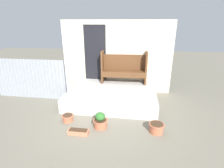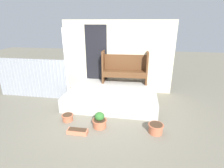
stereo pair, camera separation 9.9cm
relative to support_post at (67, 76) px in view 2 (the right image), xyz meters
The scene contains 10 objects.
ground_plane 1.47m from the support_post, ahead, with size 24.00×24.00×0.00m, color #706B5B.
porch_slab 1.81m from the support_post, 47.48° to the left, with size 2.82×2.07×0.42m.
house_wall 2.40m from the support_post, 65.65° to the left, with size 4.02×0.08×2.60m.
fence_corrugated 2.13m from the support_post, 149.29° to the left, with size 2.58×0.05×1.37m.
support_post is the anchor object (origin of this frame).
bench 2.34m from the support_post, 54.87° to the left, with size 1.61×0.47×1.15m.
flower_pot_left 1.13m from the support_post, 84.73° to the right, with size 0.32×0.32×0.18m.
flower_pot_middle 1.45m from the support_post, 23.29° to the right, with size 0.38×0.38×0.41m.
flower_pot_right 2.61m from the support_post, 10.32° to the right, with size 0.38×0.38×0.24m.
planter_box_rect 1.46m from the support_post, 57.47° to the right, with size 0.50×0.18×0.11m.
Camera 2 is at (1.04, -4.21, 2.56)m, focal length 28.00 mm.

